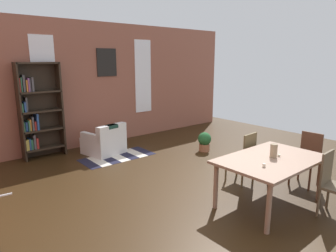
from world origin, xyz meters
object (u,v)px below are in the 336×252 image
dining_chair_far_right (244,156)px  dining_chair_head_right (308,157)px  bookshelf_tall (38,112)px  dining_table (271,163)px  vase_on_table (274,151)px  dining_chair_near_right (333,182)px  armchair_white (105,142)px  potted_plant_by_shelf (204,141)px

dining_chair_far_right → dining_chair_head_right: (0.84, -0.77, 0.00)m
dining_chair_head_right → bookshelf_tall: bookshelf_tall is taller
bookshelf_tall → dining_table: bearing=-66.7°
vase_on_table → dining_chair_far_right: (0.34, 0.78, -0.35)m
bookshelf_tall → dining_chair_near_right: bearing=-66.3°
dining_chair_head_right → dining_chair_near_right: size_ratio=1.00×
dining_table → vase_on_table: (0.05, 0.00, 0.19)m
armchair_white → bookshelf_tall: bearing=151.1°
dining_chair_far_right → dining_chair_near_right: size_ratio=1.00×
potted_plant_by_shelf → bookshelf_tall: bearing=147.2°
dining_chair_near_right → armchair_white: (-1.13, 4.76, -0.23)m
vase_on_table → potted_plant_by_shelf: vase_on_table is taller
armchair_white → potted_plant_by_shelf: (2.00, -1.41, -0.02)m
dining_table → bookshelf_tall: size_ratio=0.78×
dining_table → dining_chair_far_right: 0.88m
vase_on_table → bookshelf_tall: (-2.07, 4.69, 0.21)m
dining_chair_far_right → potted_plant_by_shelf: 2.02m
dining_table → dining_chair_head_right: size_ratio=1.78×
dining_table → potted_plant_by_shelf: dining_table is taller
dining_table → dining_chair_near_right: dining_chair_near_right is taller
vase_on_table → dining_chair_head_right: bearing=0.1°
dining_chair_head_right → armchair_white: (-1.97, 3.99, -0.23)m
dining_table → dining_chair_near_right: 0.88m
dining_chair_far_right → bookshelf_tall: 4.63m
dining_chair_head_right → bookshelf_tall: (-3.25, 4.69, 0.57)m
dining_table → bookshelf_tall: (-2.02, 4.69, 0.40)m
vase_on_table → dining_table: bearing=-180.0°
potted_plant_by_shelf → dining_chair_head_right: bearing=-90.8°
armchair_white → dining_chair_head_right: bearing=-63.7°
dining_chair_head_right → bookshelf_tall: bearing=124.7°
dining_chair_head_right → dining_chair_near_right: same height
dining_table → bookshelf_tall: 5.13m
vase_on_table → dining_chair_head_right: size_ratio=0.23×
dining_chair_far_right → vase_on_table: bearing=-113.6°
dining_table → dining_chair_far_right: dining_chair_far_right is taller
dining_chair_near_right → bookshelf_tall: bearing=113.7°
dining_chair_far_right → bookshelf_tall: (-2.41, 3.92, 0.57)m
potted_plant_by_shelf → armchair_white: bearing=144.9°
potted_plant_by_shelf → dining_table: bearing=-116.0°
vase_on_table → bookshelf_tall: bearing=113.8°
dining_chair_far_right → armchair_white: bearing=109.4°
dining_chair_far_right → dining_chair_near_right: bearing=-90.3°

